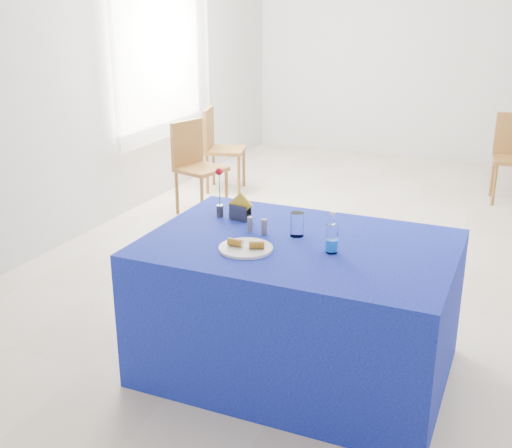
{
  "coord_description": "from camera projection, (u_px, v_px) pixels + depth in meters",
  "views": [
    {
      "loc": [
        1.0,
        -4.8,
        1.98
      ],
      "look_at": [
        -0.18,
        -2.09,
        0.92
      ],
      "focal_mm": 45.0,
      "sensor_mm": 36.0,
      "label": 1
    }
  ],
  "objects": [
    {
      "name": "napkin_holder",
      "position": [
        240.0,
        211.0,
        3.67
      ],
      "size": [
        0.15,
        0.08,
        0.16
      ],
      "color": "#3C3C41",
      "rests_on": "blue_table"
    },
    {
      "name": "pepper_shaker",
      "position": [
        264.0,
        227.0,
        3.45
      ],
      "size": [
        0.03,
        0.03,
        0.08
      ],
      "primitive_type": "cylinder",
      "color": "#5E5D62",
      "rests_on": "blue_table"
    },
    {
      "name": "curtain",
      "position": [
        165.0,
        42.0,
        6.26
      ],
      "size": [
        0.04,
        1.75,
        1.85
      ],
      "primitive_type": "cube",
      "color": "white",
      "rests_on": "room_shell"
    },
    {
      "name": "window_pane",
      "position": [
        159.0,
        42.0,
        6.28
      ],
      "size": [
        0.04,
        1.5,
        1.6
      ],
      "primitive_type": "cube",
      "color": "white",
      "rests_on": "room_shell"
    },
    {
      "name": "chair_win_a",
      "position": [
        195.0,
        161.0,
        6.06
      ],
      "size": [
        0.49,
        0.49,
        0.87
      ],
      "rotation": [
        0.0,
        0.0,
        1.28
      ],
      "color": "brown",
      "rests_on": "floor"
    },
    {
      "name": "floor",
      "position": [
        379.0,
        254.0,
        5.19
      ],
      "size": [
        7.0,
        7.0,
        0.0
      ],
      "primitive_type": "plane",
      "color": "beige",
      "rests_on": "ground"
    },
    {
      "name": "drinking_glass",
      "position": [
        297.0,
        224.0,
        3.42
      ],
      "size": [
        0.07,
        0.07,
        0.13
      ],
      "primitive_type": "cylinder",
      "color": "white",
      "rests_on": "blue_table"
    },
    {
      "name": "room_shell",
      "position": [
        394.0,
        29.0,
        4.6
      ],
      "size": [
        7.0,
        7.0,
        7.0
      ],
      "color": "silver",
      "rests_on": "ground"
    },
    {
      "name": "salt_shaker",
      "position": [
        250.0,
        224.0,
        3.48
      ],
      "size": [
        0.03,
        0.03,
        0.08
      ],
      "primitive_type": "cylinder",
      "color": "slate",
      "rests_on": "blue_table"
    },
    {
      "name": "plate",
      "position": [
        246.0,
        248.0,
        3.25
      ],
      "size": [
        0.28,
        0.28,
        0.01
      ],
      "primitive_type": "cylinder",
      "color": "silver",
      "rests_on": "blue_table"
    },
    {
      "name": "water_bottle",
      "position": [
        332.0,
        239.0,
        3.19
      ],
      "size": [
        0.06,
        0.06,
        0.21
      ],
      "color": "white",
      "rests_on": "blue_table"
    },
    {
      "name": "rose_vase",
      "position": [
        220.0,
        194.0,
        3.69
      ],
      "size": [
        0.04,
        0.04,
        0.29
      ],
      "color": "#29292F",
      "rests_on": "blue_table"
    },
    {
      "name": "banana_pieces",
      "position": [
        246.0,
        244.0,
        3.23
      ],
      "size": [
        0.2,
        0.06,
        0.04
      ],
      "color": "gold",
      "rests_on": "plate"
    },
    {
      "name": "chair_win_b",
      "position": [
        218.0,
        143.0,
        6.76
      ],
      "size": [
        0.48,
        0.48,
        0.87
      ],
      "rotation": [
        0.0,
        0.0,
        1.84
      ],
      "color": "brown",
      "rests_on": "floor"
    },
    {
      "name": "blue_table",
      "position": [
        298.0,
        307.0,
        3.48
      ],
      "size": [
        1.6,
        1.1,
        0.76
      ],
      "color": "#0E0F87",
      "rests_on": "floor"
    }
  ]
}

